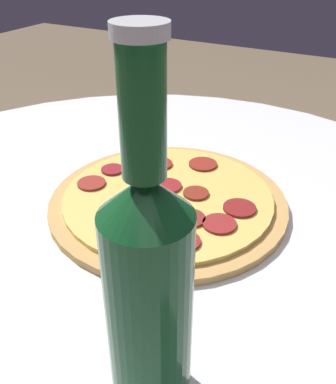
{
  "coord_description": "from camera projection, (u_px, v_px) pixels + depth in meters",
  "views": [
    {
      "loc": [
        0.24,
        -0.37,
        1.06
      ],
      "look_at": [
        0.01,
        0.06,
        0.76
      ],
      "focal_mm": 40.0,
      "sensor_mm": 36.0,
      "label": 1
    }
  ],
  "objects": [
    {
      "name": "table",
      "position": [
        143.0,
        307.0,
        0.62
      ],
      "size": [
        0.98,
        0.98,
        0.74
      ],
      "color": "white",
      "rests_on": "ground_plane"
    },
    {
      "name": "pizza",
      "position": [
        168.0,
        200.0,
        0.57
      ],
      "size": [
        0.32,
        0.32,
        0.02
      ],
      "color": "tan",
      "rests_on": "table"
    },
    {
      "name": "beer_bottle",
      "position": [
        148.0,
        290.0,
        0.29
      ],
      "size": [
        0.06,
        0.06,
        0.28
      ],
      "color": "#144C23",
      "rests_on": "table"
    }
  ]
}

